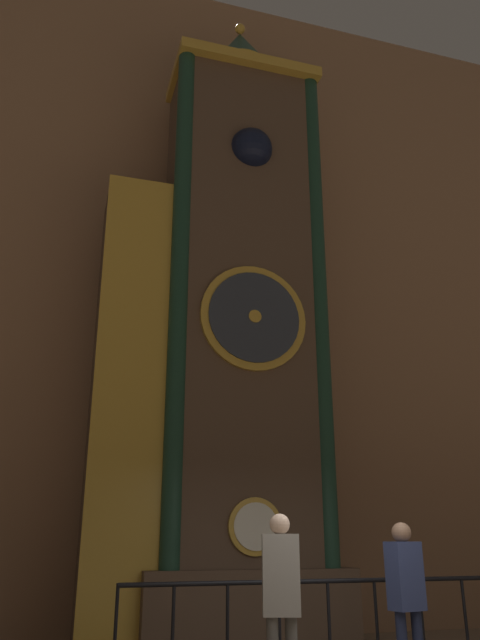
% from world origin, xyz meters
% --- Properties ---
extents(cathedral_back_wall, '(24.00, 0.32, 12.62)m').
position_xyz_m(cathedral_back_wall, '(-0.09, 5.36, 6.30)').
color(cathedral_back_wall, '#936B4C').
rests_on(cathedral_back_wall, ground_plane).
extents(clock_tower, '(3.81, 1.81, 11.05)m').
position_xyz_m(clock_tower, '(-0.44, 4.15, 4.73)').
color(clock_tower, brown).
rests_on(clock_tower, ground_plane).
extents(railing_fence, '(4.58, 0.05, 1.06)m').
position_xyz_m(railing_fence, '(0.15, 1.70, 0.59)').
color(railing_fence, black).
rests_on(railing_fence, ground_plane).
extents(visitor_near, '(0.39, 0.31, 1.71)m').
position_xyz_m(visitor_near, '(-0.74, 0.76, 1.02)').
color(visitor_near, '#58554F').
rests_on(visitor_near, ground_plane).
extents(visitor_far, '(0.38, 0.29, 1.64)m').
position_xyz_m(visitor_far, '(0.76, 1.10, 0.98)').
color(visitor_far, '#1B213A').
rests_on(visitor_far, ground_plane).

